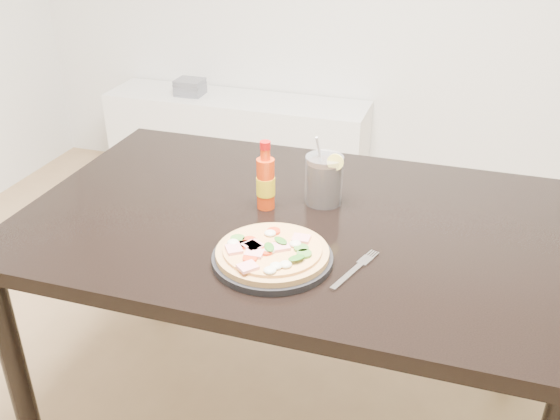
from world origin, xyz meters
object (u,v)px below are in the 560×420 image
(fork, at_px, (356,268))
(media_console, at_px, (237,142))
(hot_sauce_bottle, at_px, (266,182))
(plate, at_px, (272,258))
(pizza, at_px, (272,251))
(dining_table, at_px, (294,244))
(cola_cup, at_px, (324,181))

(fork, bearing_deg, media_console, 138.06)
(media_console, bearing_deg, hot_sauce_bottle, -65.71)
(hot_sauce_bottle, height_order, fork, hot_sauce_bottle)
(plate, distance_m, pizza, 0.02)
(dining_table, height_order, cola_cup, cola_cup)
(dining_table, height_order, pizza, pizza)
(hot_sauce_bottle, xyz_separation_m, media_console, (-0.70, 1.56, -0.57))
(plate, distance_m, fork, 0.19)
(plate, xyz_separation_m, hot_sauce_bottle, (-0.10, 0.25, 0.07))
(dining_table, relative_size, pizza, 5.42)
(dining_table, distance_m, pizza, 0.25)
(dining_table, relative_size, media_console, 1.00)
(pizza, distance_m, media_console, 2.05)
(hot_sauce_bottle, relative_size, cola_cup, 0.98)
(plate, bearing_deg, dining_table, 93.59)
(hot_sauce_bottle, bearing_deg, dining_table, -17.28)
(hot_sauce_bottle, bearing_deg, pizza, -68.40)
(plate, relative_size, media_console, 0.20)
(pizza, distance_m, fork, 0.19)
(plate, relative_size, hot_sauce_bottle, 1.48)
(pizza, xyz_separation_m, fork, (0.19, 0.03, -0.02))
(cola_cup, relative_size, media_console, 0.14)
(fork, distance_m, media_console, 2.10)
(cola_cup, bearing_deg, hot_sauce_bottle, -150.89)
(dining_table, relative_size, hot_sauce_bottle, 7.48)
(media_console, bearing_deg, plate, -66.02)
(fork, bearing_deg, cola_cup, 135.84)
(cola_cup, distance_m, media_console, 1.79)
(dining_table, bearing_deg, media_console, 116.47)
(media_console, bearing_deg, pizza, -66.08)
(media_console, bearing_deg, dining_table, -63.53)
(plate, xyz_separation_m, pizza, (-0.00, -0.00, 0.02))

